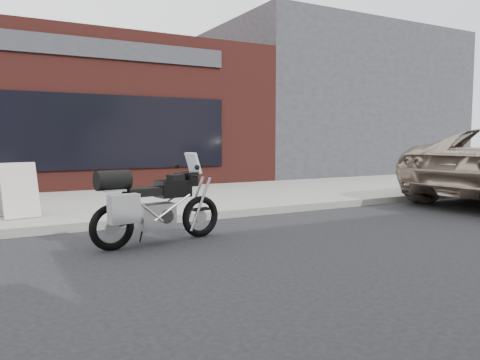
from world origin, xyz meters
The scene contains 6 objects.
ground centered at (0.00, 0.00, 0.00)m, with size 120.00×120.00×0.00m, color black.
near_sidewalk centered at (0.00, 7.00, 0.07)m, with size 44.00×6.00×0.15m, color gray.
storefront centered at (-2.00, 13.98, 2.25)m, with size 14.00×10.07×4.50m.
neighbour_building centered at (10.00, 14.00, 3.00)m, with size 10.00×10.00×6.00m, color #2D2C32.
motorcycle centered at (-1.33, 2.56, 0.57)m, with size 2.07×0.88×1.31m.
sandwich_sign centered at (-2.89, 5.13, 0.63)m, with size 0.70×0.66×0.95m.
Camera 1 is at (-3.40, -3.84, 1.51)m, focal length 35.00 mm.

